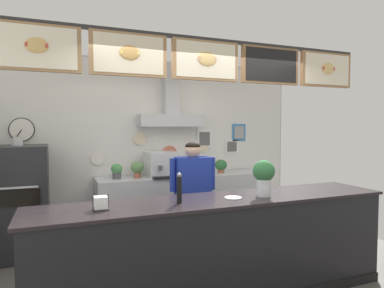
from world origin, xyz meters
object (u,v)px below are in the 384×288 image
object	(u,v)px
espresso_machine	(162,164)
potted_basil	(117,171)
potted_oregano	(221,165)
pepper_grinder	(179,188)
condiment_plate	(233,198)
napkin_holder	(101,203)
basil_vase	(264,176)
pizza_oven	(19,201)
potted_thyme	(198,167)
shop_worker	(193,196)
potted_sage	(137,168)

from	to	relation	value
espresso_machine	potted_basil	xyz separation A→B (m)	(-0.70, 0.01, -0.07)
potted_basil	potted_oregano	xyz separation A→B (m)	(1.75, 0.01, 0.00)
espresso_machine	pepper_grinder	xyz separation A→B (m)	(-0.46, -2.12, 0.02)
pepper_grinder	condiment_plate	size ratio (longest dim) A/B	1.68
napkin_holder	pepper_grinder	size ratio (longest dim) A/B	0.49
condiment_plate	basil_vase	bearing A→B (deg)	-3.50
pizza_oven	potted_thyme	world-z (taller)	pizza_oven
condiment_plate	espresso_machine	bearing A→B (deg)	92.80
napkin_holder	basil_vase	world-z (taller)	basil_vase
potted_basil	napkin_holder	bearing A→B (deg)	-102.91
potted_thyme	pepper_grinder	distance (m)	2.45
potted_basil	basil_vase	size ratio (longest dim) A/B	0.61
shop_worker	espresso_machine	distance (m)	1.09
pizza_oven	shop_worker	size ratio (longest dim) A/B	1.03
pepper_grinder	basil_vase	bearing A→B (deg)	-2.76
espresso_machine	potted_thyme	world-z (taller)	espresso_machine
potted_basil	potted_sage	xyz separation A→B (m)	(0.31, -0.02, 0.02)
potted_sage	potted_thyme	size ratio (longest dim) A/B	1.36
potted_basil	pepper_grinder	world-z (taller)	pepper_grinder
pepper_grinder	potted_oregano	bearing A→B (deg)	54.68
shop_worker	condiment_plate	size ratio (longest dim) A/B	8.98
napkin_holder	pepper_grinder	distance (m)	0.73
potted_oregano	pizza_oven	bearing A→B (deg)	-176.77
pizza_oven	condiment_plate	distance (m)	2.91
pizza_oven	potted_sage	world-z (taller)	pizza_oven
espresso_machine	shop_worker	bearing A→B (deg)	-83.87
potted_basil	espresso_machine	bearing A→B (deg)	-0.91
basil_vase	potted_thyme	bearing A→B (deg)	84.91
potted_thyme	condiment_plate	xyz separation A→B (m)	(-0.54, -2.21, -0.03)
pizza_oven	potted_oregano	xyz separation A→B (m)	(3.06, 0.17, 0.32)
pizza_oven	potted_thyme	bearing A→B (deg)	4.75
potted_oregano	pepper_grinder	xyz separation A→B (m)	(-1.51, -2.14, 0.09)
potted_thyme	condiment_plate	size ratio (longest dim) A/B	1.09
shop_worker	condiment_plate	distance (m)	1.12
basil_vase	pepper_grinder	world-z (taller)	basil_vase
napkin_holder	basil_vase	size ratio (longest dim) A/B	0.37
pizza_oven	potted_basil	world-z (taller)	pizza_oven
basil_vase	pepper_grinder	size ratio (longest dim) A/B	1.31
condiment_plate	potted_sage	bearing A→B (deg)	103.04
potted_basil	napkin_holder	size ratio (longest dim) A/B	1.65
pizza_oven	espresso_machine	world-z (taller)	pizza_oven
pizza_oven	potted_thyme	xyz separation A→B (m)	(2.66, 0.22, 0.30)
espresso_machine	potted_oregano	world-z (taller)	espresso_machine
shop_worker	potted_basil	bearing A→B (deg)	-47.11
potted_thyme	pepper_grinder	size ratio (longest dim) A/B	0.65
napkin_holder	espresso_machine	bearing A→B (deg)	60.66
pizza_oven	potted_oregano	distance (m)	3.08
pizza_oven	pepper_grinder	xyz separation A→B (m)	(1.55, -1.96, 0.41)
condiment_plate	pepper_grinder	bearing A→B (deg)	177.69
potted_basil	potted_sage	size ratio (longest dim) A/B	0.91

